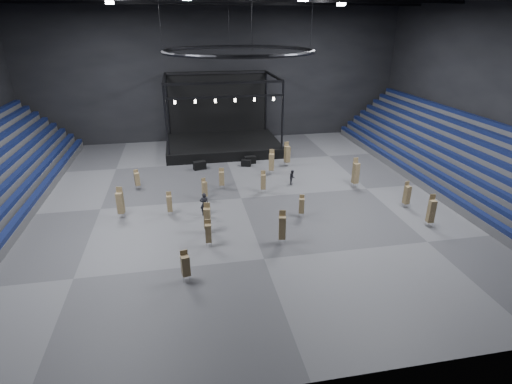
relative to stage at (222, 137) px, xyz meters
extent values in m
plane|color=#515154|center=(0.00, -16.24, -1.45)|extent=(50.00, 50.00, 0.00)
cube|color=black|center=(0.00, 4.76, 7.55)|extent=(50.00, 0.20, 18.00)
cube|color=black|center=(0.00, -37.24, 7.55)|extent=(50.00, 0.20, 18.00)
cube|color=black|center=(25.00, -16.24, 7.55)|extent=(0.20, 42.00, 18.00)
cube|color=#0C0F36|center=(-18.12, -16.24, -0.50)|extent=(0.59, 40.00, 0.40)
cube|color=#0C0F36|center=(-19.02, -16.24, 0.25)|extent=(0.59, 40.00, 0.40)
cube|color=#0C0F36|center=(-19.91, -16.24, 1.00)|extent=(0.59, 40.00, 0.40)
cube|color=#454547|center=(21.40, -16.24, -1.08)|extent=(7.20, 40.00, 0.75)
cube|color=#0C0F36|center=(18.12, -16.24, -0.50)|extent=(0.59, 40.00, 0.40)
cube|color=#454547|center=(21.85, -16.24, -0.70)|extent=(6.30, 40.00, 1.50)
cube|color=#0C0F36|center=(19.02, -16.24, 0.25)|extent=(0.59, 40.00, 0.40)
cube|color=#454547|center=(22.30, -16.24, -0.33)|extent=(5.40, 40.00, 2.25)
cube|color=#0C0F36|center=(19.91, -16.24, 1.00)|extent=(0.59, 40.00, 0.40)
cube|color=#454547|center=(22.75, -16.24, 0.05)|extent=(4.50, 40.00, 3.00)
cube|color=#0C0F36|center=(20.82, -16.24, 1.75)|extent=(0.59, 40.00, 0.40)
cube|color=#454547|center=(23.20, -16.24, 0.42)|extent=(3.60, 40.00, 3.75)
cube|color=#0C0F36|center=(21.71, -16.24, 2.50)|extent=(0.59, 40.00, 0.40)
cube|color=#454547|center=(23.65, -16.24, 0.80)|extent=(2.70, 40.00, 4.50)
cube|color=#0C0F36|center=(22.61, -16.24, 3.25)|extent=(0.59, 40.00, 0.40)
cube|color=#454547|center=(24.10, -16.24, 1.17)|extent=(1.80, 40.00, 5.25)
cube|color=#0C0F36|center=(23.52, -16.24, 4.00)|extent=(0.59, 40.00, 0.40)
cube|color=#454547|center=(24.55, -16.24, 1.55)|extent=(0.90, 40.00, 6.00)
cube|color=#0C0F36|center=(24.41, -16.24, 4.75)|extent=(0.59, 40.00, 0.40)
cube|color=black|center=(0.00, -0.74, -0.85)|extent=(14.00, 10.00, 1.20)
cube|color=black|center=(0.00, 4.06, 3.75)|extent=(13.30, 0.30, 8.00)
cylinder|color=black|center=(-6.60, -5.34, 3.65)|extent=(0.24, 0.24, 7.80)
cylinder|color=black|center=(-6.60, 3.86, 3.65)|extent=(0.24, 0.24, 7.80)
cylinder|color=black|center=(6.60, -5.34, 3.65)|extent=(0.24, 0.24, 7.80)
cylinder|color=black|center=(6.60, 3.86, 3.65)|extent=(0.24, 0.24, 7.80)
cube|color=black|center=(0.00, -5.34, 7.55)|extent=(13.40, 0.25, 0.25)
cube|color=black|center=(0.00, 3.86, 7.55)|extent=(13.40, 0.25, 0.25)
cube|color=black|center=(0.00, -5.34, 6.05)|extent=(13.40, 0.20, 0.20)
cylinder|color=white|center=(-5.50, -5.34, 5.65)|extent=(0.24, 0.24, 0.35)
cylinder|color=white|center=(-3.30, -5.34, 5.65)|extent=(0.24, 0.24, 0.35)
cylinder|color=white|center=(-1.10, -5.34, 5.65)|extent=(0.24, 0.24, 0.35)
cylinder|color=white|center=(1.10, -5.34, 5.65)|extent=(0.24, 0.24, 0.35)
cylinder|color=white|center=(3.30, -5.34, 5.65)|extent=(0.24, 0.24, 0.35)
cylinder|color=white|center=(5.50, -5.34, 5.65)|extent=(0.24, 0.24, 0.35)
torus|color=black|center=(0.00, -16.24, 11.55)|extent=(12.30, 12.30, 0.30)
cylinder|color=black|center=(6.00, -16.24, 14.05)|extent=(0.04, 0.04, 5.00)
cylinder|color=black|center=(0.00, -10.24, 14.05)|extent=(0.04, 0.04, 5.00)
cylinder|color=black|center=(-6.00, -16.24, 14.05)|extent=(0.04, 0.04, 5.00)
cylinder|color=black|center=(0.00, -22.24, 14.05)|extent=(0.04, 0.04, 5.00)
cube|color=black|center=(0.00, -1.24, 15.75)|extent=(49.00, 0.35, 0.70)
cube|color=white|center=(-10.00, -12.24, 15.15)|extent=(0.60, 0.60, 0.25)
cube|color=white|center=(10.00, -12.24, 15.15)|extent=(0.60, 0.60, 0.25)
cube|color=black|center=(-3.32, -7.51, -1.00)|extent=(1.49, 1.01, 0.91)
cube|color=black|center=(1.93, -7.45, -1.09)|extent=(1.21, 0.90, 0.73)
cube|color=black|center=(2.55, -6.59, -1.03)|extent=(1.31, 0.72, 0.85)
cylinder|color=silver|center=(-1.69, -13.77, -1.24)|extent=(0.03, 0.03, 0.41)
cylinder|color=silver|center=(-1.69, -13.38, -1.24)|extent=(0.03, 0.03, 0.41)
cylinder|color=silver|center=(-1.30, -13.77, -1.24)|extent=(0.03, 0.03, 0.41)
cylinder|color=silver|center=(-1.30, -13.38, -1.24)|extent=(0.03, 0.03, 0.41)
cube|color=#A28659|center=(-1.49, -13.58, -0.36)|extent=(0.55, 0.55, 1.36)
cube|color=#A28659|center=(-1.47, -13.38, 0.27)|extent=(0.48, 0.12, 0.75)
cylinder|color=silver|center=(-3.48, -16.05, -1.28)|extent=(0.03, 0.03, 0.34)
cylinder|color=silver|center=(-3.48, -15.72, -1.28)|extent=(0.03, 0.03, 0.34)
cylinder|color=silver|center=(-3.15, -16.05, -1.28)|extent=(0.03, 0.03, 0.34)
cylinder|color=silver|center=(-3.15, -15.72, -1.28)|extent=(0.03, 0.03, 0.34)
cube|color=#A28659|center=(-3.32, -15.88, -0.40)|extent=(0.53, 0.53, 1.41)
cube|color=#A28659|center=(-3.37, -15.72, 0.25)|extent=(0.39, 0.18, 0.78)
cylinder|color=silver|center=(-3.80, -24.45, -1.27)|extent=(0.03, 0.03, 0.36)
cylinder|color=silver|center=(-3.80, -24.10, -1.27)|extent=(0.03, 0.03, 0.36)
cylinder|color=silver|center=(-3.45, -24.45, -1.27)|extent=(0.03, 0.03, 0.36)
cylinder|color=silver|center=(-3.45, -24.10, -1.27)|extent=(0.03, 0.03, 0.36)
cube|color=#A28659|center=(-3.63, -24.27, -0.39)|extent=(0.47, 0.47, 1.40)
cube|color=#A28659|center=(-3.61, -24.09, 0.26)|extent=(0.42, 0.08, 0.77)
cylinder|color=silver|center=(11.29, -15.84, -1.23)|extent=(0.03, 0.03, 0.45)
cylinder|color=silver|center=(11.29, -15.41, -1.23)|extent=(0.03, 0.03, 0.45)
cylinder|color=silver|center=(11.71, -15.84, -1.23)|extent=(0.03, 0.03, 0.45)
cylinder|color=silver|center=(11.71, -15.41, -1.23)|extent=(0.03, 0.03, 0.45)
cube|color=#A28659|center=(11.50, -15.62, 0.02)|extent=(0.62, 0.62, 2.05)
cube|color=#A28659|center=(11.46, -15.40, 1.00)|extent=(0.52, 0.15, 1.13)
cylinder|color=silver|center=(-6.62, -18.69, -1.27)|extent=(0.03, 0.03, 0.36)
cylinder|color=silver|center=(-6.62, -18.35, -1.27)|extent=(0.03, 0.03, 0.36)
cylinder|color=silver|center=(-6.28, -18.69, -1.27)|extent=(0.03, 0.03, 0.36)
cylinder|color=silver|center=(-6.28, -18.35, -1.27)|extent=(0.03, 0.03, 0.36)
cube|color=#A28659|center=(-6.45, -18.52, -0.40)|extent=(0.43, 0.43, 1.39)
cube|color=#A28659|center=(-6.45, -18.34, 0.25)|extent=(0.41, 0.06, 0.77)
cylinder|color=silver|center=(-5.56, -28.43, -1.24)|extent=(0.03, 0.03, 0.42)
cylinder|color=silver|center=(-5.56, -28.04, -1.24)|extent=(0.03, 0.03, 0.42)
cylinder|color=silver|center=(-5.17, -28.43, -1.24)|extent=(0.03, 0.03, 0.42)
cylinder|color=silver|center=(-5.17, -28.04, -1.24)|extent=(0.03, 0.03, 0.42)
cube|color=#A28659|center=(-5.36, -28.24, -0.34)|extent=(0.60, 0.60, 1.37)
cube|color=#A28659|center=(-5.41, -28.03, 0.29)|extent=(0.48, 0.16, 0.76)
cylinder|color=silver|center=(-10.64, -18.46, -1.23)|extent=(0.03, 0.03, 0.44)
cylinder|color=silver|center=(-10.64, -18.05, -1.23)|extent=(0.03, 0.03, 0.44)
cylinder|color=silver|center=(-10.22, -18.46, -1.23)|extent=(0.03, 0.03, 0.44)
cylinder|color=silver|center=(-10.22, -18.05, -1.23)|extent=(0.03, 0.03, 0.44)
cube|color=#A28659|center=(-10.43, -18.26, -0.11)|extent=(0.60, 0.60, 1.81)
cube|color=#A28659|center=(-10.40, -18.04, 0.74)|extent=(0.50, 0.14, 1.00)
cylinder|color=silver|center=(13.81, -24.69, -1.25)|extent=(0.03, 0.03, 0.41)
cylinder|color=silver|center=(13.81, -24.30, -1.25)|extent=(0.03, 0.03, 0.41)
cylinder|color=silver|center=(14.19, -24.69, -1.25)|extent=(0.03, 0.03, 0.41)
cylinder|color=silver|center=(14.19, -24.30, -1.25)|extent=(0.03, 0.03, 0.41)
cube|color=#A28659|center=(14.00, -24.50, -0.11)|extent=(0.53, 0.53, 1.87)
cube|color=#A28659|center=(14.02, -24.29, 0.78)|extent=(0.47, 0.11, 1.03)
cylinder|color=silver|center=(1.53, -25.07, -1.24)|extent=(0.03, 0.03, 0.42)
cylinder|color=silver|center=(1.53, -24.67, -1.24)|extent=(0.03, 0.03, 0.42)
cylinder|color=silver|center=(1.93, -25.07, -1.24)|extent=(0.03, 0.03, 0.42)
cylinder|color=silver|center=(1.93, -24.67, -1.24)|extent=(0.03, 0.03, 0.42)
cube|color=#A28659|center=(1.73, -24.87, -0.15)|extent=(0.59, 0.59, 1.77)
cube|color=#A28659|center=(1.77, -24.67, 0.69)|extent=(0.48, 0.15, 0.98)
cylinder|color=silver|center=(13.81, -21.07, -1.25)|extent=(0.03, 0.03, 0.39)
cylinder|color=silver|center=(13.81, -20.70, -1.25)|extent=(0.03, 0.03, 0.39)
cylinder|color=silver|center=(14.19, -21.07, -1.25)|extent=(0.03, 0.03, 0.39)
cylinder|color=silver|center=(14.19, -20.70, -1.25)|extent=(0.03, 0.03, 0.39)
cube|color=#A28659|center=(14.00, -20.88, -0.25)|extent=(0.55, 0.55, 1.63)
cube|color=#A28659|center=(13.96, -20.69, 0.52)|extent=(0.45, 0.14, 0.89)
cylinder|color=silver|center=(4.24, -21.06, -1.27)|extent=(0.03, 0.03, 0.36)
cylinder|color=silver|center=(4.24, -20.72, -1.27)|extent=(0.03, 0.03, 0.36)
cylinder|color=silver|center=(4.58, -21.06, -1.27)|extent=(0.03, 0.03, 0.36)
cylinder|color=silver|center=(4.58, -20.72, -1.27)|extent=(0.03, 0.03, 0.36)
cube|color=#A28659|center=(4.41, -20.89, -0.45)|extent=(0.53, 0.53, 1.28)
cube|color=#A28659|center=(4.46, -20.72, 0.14)|extent=(0.41, 0.16, 0.70)
cylinder|color=silver|center=(6.29, -8.45, -1.22)|extent=(0.03, 0.03, 0.46)
cylinder|color=silver|center=(6.29, -8.02, -1.22)|extent=(0.03, 0.03, 0.46)
cylinder|color=silver|center=(6.73, -8.45, -1.22)|extent=(0.03, 0.03, 0.46)
cylinder|color=silver|center=(6.73, -8.02, -1.22)|extent=(0.03, 0.03, 0.46)
cube|color=#A28659|center=(6.51, -8.24, -0.06)|extent=(0.64, 0.64, 1.86)
cube|color=#A28659|center=(6.47, -8.01, 0.82)|extent=(0.53, 0.17, 1.03)
cylinder|color=silver|center=(-9.80, -12.24, -1.26)|extent=(0.03, 0.03, 0.38)
cylinder|color=silver|center=(-9.80, -11.88, -1.26)|extent=(0.03, 0.03, 0.38)
cylinder|color=silver|center=(-9.44, -12.24, -1.26)|extent=(0.03, 0.03, 0.38)
cylinder|color=silver|center=(-9.44, -11.88, -1.26)|extent=(0.03, 0.03, 0.38)
cube|color=#A28659|center=(-9.62, -12.06, -0.43)|extent=(0.57, 0.57, 1.28)
cube|color=#A28659|center=(-9.68, -11.88, 0.15)|extent=(0.43, 0.19, 0.70)
cylinder|color=silver|center=(3.99, -10.66, -1.23)|extent=(0.03, 0.03, 0.45)
cylinder|color=silver|center=(3.99, -10.24, -1.23)|extent=(0.03, 0.03, 0.45)
cylinder|color=silver|center=(4.41, -10.66, -1.23)|extent=(0.03, 0.03, 0.45)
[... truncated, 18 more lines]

